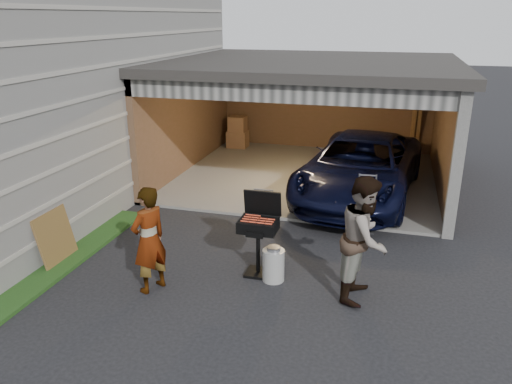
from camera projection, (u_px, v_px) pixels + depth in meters
ground at (172, 308)px, 7.00m from camera, size 80.00×80.00×0.00m
garage at (312, 101)px, 12.34m from camera, size 6.80×6.30×2.90m
minivan at (360, 170)px, 10.95m from camera, size 2.78×5.07×1.35m
woman at (149, 240)px, 7.21m from camera, size 0.59×0.69×1.62m
man at (364, 239)px, 7.01m from camera, size 0.81×0.98×1.83m
bbq_grill at (259, 228)px, 7.69m from camera, size 0.59×0.52×1.32m
propane_tank at (273, 265)px, 7.66m from camera, size 0.34×0.34×0.51m
plywood_panel at (56, 238)px, 8.15m from camera, size 0.22×0.80×0.89m
hand_truck at (365, 220)px, 9.47m from camera, size 0.47×0.37×1.11m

